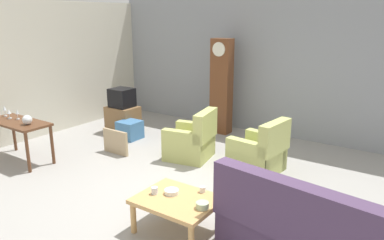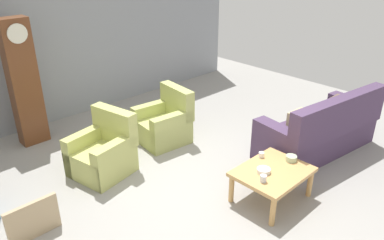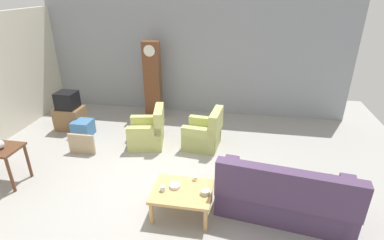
{
  "view_description": "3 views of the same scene",
  "coord_description": "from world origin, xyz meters",
  "px_view_note": "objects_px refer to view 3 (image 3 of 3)",
  "views": [
    {
      "loc": [
        2.95,
        -3.96,
        2.53
      ],
      "look_at": [
        -0.13,
        0.55,
        0.99
      ],
      "focal_mm": 34.33,
      "sensor_mm": 36.0,
      "label": 1
    },
    {
      "loc": [
        -3.03,
        -3.02,
        3.09
      ],
      "look_at": [
        0.42,
        0.57,
        0.74
      ],
      "focal_mm": 35.1,
      "sensor_mm": 36.0,
      "label": 2
    },
    {
      "loc": [
        1.38,
        -4.56,
        3.44
      ],
      "look_at": [
        0.41,
        1.01,
        0.85
      ],
      "focal_mm": 27.89,
      "sensor_mm": 36.0,
      "label": 3
    }
  ],
  "objects_px": {
    "bowl_shallow_green": "(205,192)",
    "framed_picture_leaning": "(82,144)",
    "coffee_table_wood": "(182,193)",
    "tv_crt": "(67,100)",
    "armchair_olive_near": "(148,133)",
    "bowl_white_stacked": "(175,186)",
    "grandfather_clock": "(153,80)",
    "tv_stand_cabinet": "(70,118)",
    "cup_blue_rimmed": "(163,188)",
    "couch_floral": "(284,197)",
    "storage_box_blue": "(83,128)",
    "armchair_olive_far": "(204,134)",
    "cup_white_porcelain": "(195,178)"
  },
  "relations": [
    {
      "from": "armchair_olive_near",
      "to": "grandfather_clock",
      "type": "relative_size",
      "value": 0.44
    },
    {
      "from": "couch_floral",
      "to": "armchair_olive_near",
      "type": "height_order",
      "value": "couch_floral"
    },
    {
      "from": "bowl_shallow_green",
      "to": "framed_picture_leaning",
      "type": "bearing_deg",
      "value": 153.06
    },
    {
      "from": "storage_box_blue",
      "to": "bowl_white_stacked",
      "type": "height_order",
      "value": "bowl_white_stacked"
    },
    {
      "from": "tv_crt",
      "to": "framed_picture_leaning",
      "type": "xyz_separation_m",
      "value": [
        0.92,
        -1.13,
        -0.55
      ]
    },
    {
      "from": "storage_box_blue",
      "to": "bowl_shallow_green",
      "type": "xyz_separation_m",
      "value": [
        3.35,
        -2.31,
        0.28
      ]
    },
    {
      "from": "grandfather_clock",
      "to": "cup_blue_rimmed",
      "type": "distance_m",
      "value": 4.09
    },
    {
      "from": "tv_stand_cabinet",
      "to": "grandfather_clock",
      "type": "bearing_deg",
      "value": 32.04
    },
    {
      "from": "framed_picture_leaning",
      "to": "cup_blue_rimmed",
      "type": "relative_size",
      "value": 6.79
    },
    {
      "from": "tv_stand_cabinet",
      "to": "framed_picture_leaning",
      "type": "xyz_separation_m",
      "value": [
        0.92,
        -1.13,
        -0.05
      ]
    },
    {
      "from": "storage_box_blue",
      "to": "tv_stand_cabinet",
      "type": "bearing_deg",
      "value": 148.42
    },
    {
      "from": "framed_picture_leaning",
      "to": "cup_blue_rimmed",
      "type": "height_order",
      "value": "cup_blue_rimmed"
    },
    {
      "from": "framed_picture_leaning",
      "to": "bowl_white_stacked",
      "type": "distance_m",
      "value": 2.82
    },
    {
      "from": "grandfather_clock",
      "to": "storage_box_blue",
      "type": "height_order",
      "value": "grandfather_clock"
    },
    {
      "from": "tv_crt",
      "to": "storage_box_blue",
      "type": "bearing_deg",
      "value": -31.58
    },
    {
      "from": "couch_floral",
      "to": "tv_crt",
      "type": "distance_m",
      "value": 5.63
    },
    {
      "from": "coffee_table_wood",
      "to": "framed_picture_leaning",
      "type": "distance_m",
      "value": 2.95
    },
    {
      "from": "cup_white_porcelain",
      "to": "armchair_olive_far",
      "type": "bearing_deg",
      "value": 93.26
    },
    {
      "from": "armchair_olive_far",
      "to": "cup_blue_rimmed",
      "type": "relative_size",
      "value": 10.41
    },
    {
      "from": "armchair_olive_near",
      "to": "coffee_table_wood",
      "type": "relative_size",
      "value": 0.96
    },
    {
      "from": "tv_stand_cabinet",
      "to": "framed_picture_leaning",
      "type": "relative_size",
      "value": 1.13
    },
    {
      "from": "armchair_olive_far",
      "to": "framed_picture_leaning",
      "type": "height_order",
      "value": "armchair_olive_far"
    },
    {
      "from": "tv_stand_cabinet",
      "to": "bowl_shallow_green",
      "type": "distance_m",
      "value": 4.66
    },
    {
      "from": "coffee_table_wood",
      "to": "grandfather_clock",
      "type": "distance_m",
      "value": 4.15
    },
    {
      "from": "armchair_olive_far",
      "to": "bowl_shallow_green",
      "type": "relative_size",
      "value": 6.16
    },
    {
      "from": "coffee_table_wood",
      "to": "bowl_shallow_green",
      "type": "relative_size",
      "value": 6.43
    },
    {
      "from": "storage_box_blue",
      "to": "framed_picture_leaning",
      "type": "bearing_deg",
      "value": -63.25
    },
    {
      "from": "armchair_olive_near",
      "to": "grandfather_clock",
      "type": "height_order",
      "value": "grandfather_clock"
    },
    {
      "from": "bowl_white_stacked",
      "to": "coffee_table_wood",
      "type": "bearing_deg",
      "value": -22.87
    },
    {
      "from": "grandfather_clock",
      "to": "bowl_white_stacked",
      "type": "height_order",
      "value": "grandfather_clock"
    },
    {
      "from": "couch_floral",
      "to": "storage_box_blue",
      "type": "xyz_separation_m",
      "value": [
        -4.58,
        2.07,
        -0.16
      ]
    },
    {
      "from": "tv_crt",
      "to": "bowl_white_stacked",
      "type": "relative_size",
      "value": 2.72
    },
    {
      "from": "armchair_olive_near",
      "to": "bowl_white_stacked",
      "type": "bearing_deg",
      "value": -61.6
    },
    {
      "from": "bowl_shallow_green",
      "to": "couch_floral",
      "type": "bearing_deg",
      "value": 11.15
    },
    {
      "from": "grandfather_clock",
      "to": "armchair_olive_near",
      "type": "bearing_deg",
      "value": -78.11
    },
    {
      "from": "framed_picture_leaning",
      "to": "bowl_white_stacked",
      "type": "height_order",
      "value": "bowl_white_stacked"
    },
    {
      "from": "storage_box_blue",
      "to": "cup_blue_rimmed",
      "type": "height_order",
      "value": "cup_blue_rimmed"
    },
    {
      "from": "couch_floral",
      "to": "armchair_olive_far",
      "type": "height_order",
      "value": "couch_floral"
    },
    {
      "from": "coffee_table_wood",
      "to": "couch_floral",
      "type": "bearing_deg",
      "value": 7.55
    },
    {
      "from": "armchair_olive_near",
      "to": "framed_picture_leaning",
      "type": "height_order",
      "value": "armchair_olive_near"
    },
    {
      "from": "couch_floral",
      "to": "grandfather_clock",
      "type": "distance_m",
      "value": 4.84
    },
    {
      "from": "coffee_table_wood",
      "to": "framed_picture_leaning",
      "type": "height_order",
      "value": "framed_picture_leaning"
    },
    {
      "from": "cup_blue_rimmed",
      "to": "bowl_white_stacked",
      "type": "xyz_separation_m",
      "value": [
        0.17,
        0.12,
        -0.02
      ]
    },
    {
      "from": "armchair_olive_near",
      "to": "bowl_white_stacked",
      "type": "relative_size",
      "value": 5.24
    },
    {
      "from": "storage_box_blue",
      "to": "bowl_shallow_green",
      "type": "bearing_deg",
      "value": -34.64
    },
    {
      "from": "couch_floral",
      "to": "cup_white_porcelain",
      "type": "xyz_separation_m",
      "value": [
        -1.45,
        0.09,
        0.12
      ]
    },
    {
      "from": "coffee_table_wood",
      "to": "tv_crt",
      "type": "height_order",
      "value": "tv_crt"
    },
    {
      "from": "armchair_olive_near",
      "to": "tv_crt",
      "type": "height_order",
      "value": "tv_crt"
    },
    {
      "from": "armchair_olive_near",
      "to": "grandfather_clock",
      "type": "distance_m",
      "value": 1.87
    },
    {
      "from": "coffee_table_wood",
      "to": "storage_box_blue",
      "type": "xyz_separation_m",
      "value": [
        -2.97,
        2.28,
        -0.18
      ]
    }
  ]
}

